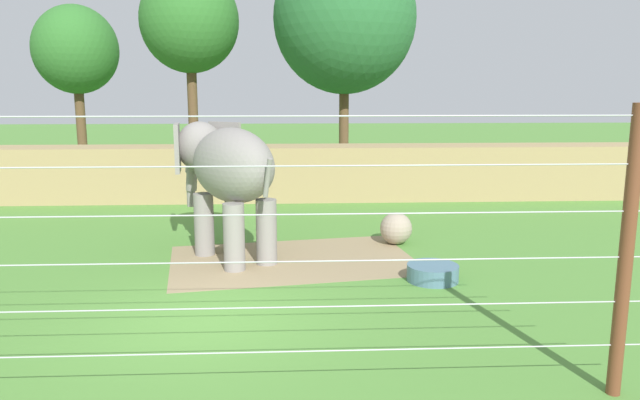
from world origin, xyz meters
The scene contains 10 objects.
ground_plane centered at (0.00, 0.00, 0.00)m, with size 120.00×120.00×0.00m, color #518938.
dirt_patch centered at (1.53, 3.71, 0.00)m, with size 5.75×3.70×0.01m, color #937F5B.
embankment_wall centered at (0.00, 11.75, 0.99)m, with size 36.00×1.80×1.98m, color tan.
elephant centered at (-0.05, 4.15, 2.14)m, with size 3.20×3.90×3.22m.
enrichment_ball centered at (4.25, 5.09, 0.42)m, with size 0.84×0.84×0.84m, color gray.
cable_fence centered at (0.00, -2.90, 1.97)m, with size 12.64×0.18×3.88m.
water_tub centered at (4.51, 2.00, 0.18)m, with size 1.10×1.10×0.35m.
tree_far_left centered at (-2.88, 17.26, 6.91)m, with size 4.30×4.30×9.22m.
tree_left_of_centre centered at (-8.39, 18.78, 5.76)m, with size 3.85×3.85×7.83m.
tree_behind_wall centered at (3.93, 17.31, 7.08)m, with size 6.32×6.32×10.42m.
Camera 1 is at (1.51, -10.19, 4.06)m, focal length 33.69 mm.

